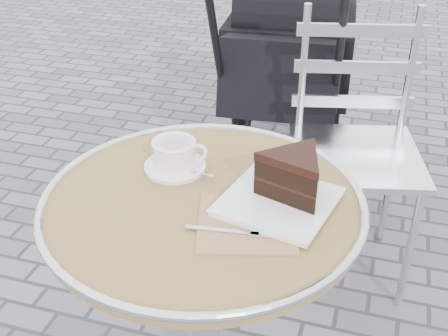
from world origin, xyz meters
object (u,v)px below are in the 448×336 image
(cappuccino_set, at_px, (175,157))
(baby_stroller, at_px, (287,67))
(bistro_chair, at_px, (355,117))
(cake_plate_set, at_px, (290,182))
(cafe_table, at_px, (204,256))

(cappuccino_set, xyz_separation_m, baby_stroller, (0.02, 1.30, -0.25))
(bistro_chair, xyz_separation_m, baby_stroller, (-0.35, 0.58, -0.07))
(cappuccino_set, height_order, baby_stroller, baby_stroller)
(cake_plate_set, distance_m, bistro_chair, 0.81)
(bistro_chair, distance_m, baby_stroller, 0.68)
(cafe_table, xyz_separation_m, cake_plate_set, (0.18, 0.04, 0.22))
(cake_plate_set, bearing_deg, bistro_chair, 96.29)
(cake_plate_set, relative_size, bistro_chair, 0.37)
(cappuccino_set, distance_m, bistro_chair, 0.83)
(cafe_table, distance_m, cappuccino_set, 0.24)
(bistro_chair, height_order, baby_stroller, baby_stroller)
(cafe_table, distance_m, bistro_chair, 0.86)
(cappuccino_set, relative_size, cake_plate_set, 0.48)
(bistro_chair, bearing_deg, cake_plate_set, -109.51)
(cake_plate_set, xyz_separation_m, bistro_chair, (0.08, 0.78, -0.20))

